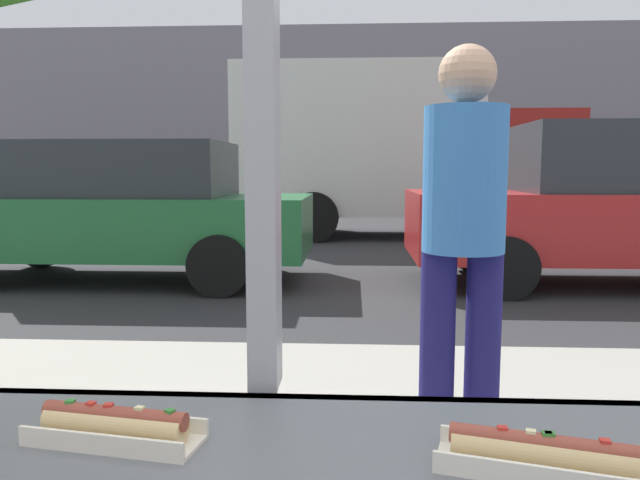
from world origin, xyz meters
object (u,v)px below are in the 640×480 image
Objects in this scene: pedestrian at (463,228)px; parked_car_green at (120,210)px; box_truck at (391,148)px; parked_car_red at (622,205)px; hotdog_tray_far at (542,455)px; hotdog_tray_near at (115,426)px.

parked_car_green is at bearing 124.72° from pedestrian.
parked_car_red is at bearing -65.27° from box_truck.
parked_car_red reaches higher than hotdog_tray_far.
hotdog_tray_near is at bearing -68.73° from parked_car_green.
pedestrian is at bearing 83.27° from hotdog_tray_far.
hotdog_tray_near is at bearing 174.23° from hotdog_tray_far.
pedestrian is (-0.30, -9.46, -0.63)m from box_truck.
pedestrian is at bearing -91.80° from box_truck.
parked_car_green is 0.72× the size of box_truck.
hotdog_tray_near is 6.58m from parked_car_green.
hotdog_tray_far is 0.06× the size of parked_car_green.
pedestrian is (0.76, 1.60, 0.12)m from hotdog_tray_near.
parked_car_red is 5.48m from box_truck.
hotdog_tray_far is 6.86m from parked_car_green.
hotdog_tray_near is 1.77m from pedestrian.
box_truck is (-2.27, 4.92, 0.81)m from parked_car_red.
hotdog_tray_far is (0.56, -0.06, -0.00)m from hotdog_tray_near.
parked_car_red is (5.71, 0.00, 0.07)m from parked_car_green.
box_truck is at bearing 55.03° from parked_car_green.
parked_car_red is at bearing 65.98° from hotdog_tray_far.
hotdog_tray_far is at bearing -5.77° from hotdog_tray_near.
hotdog_tray_near is at bearing -115.36° from pedestrian.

